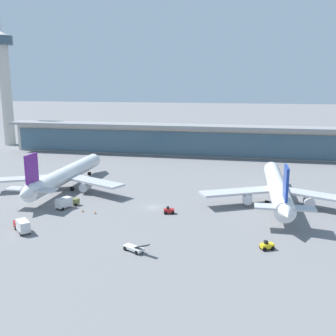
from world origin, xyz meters
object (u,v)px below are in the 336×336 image
Objects in this scene: airliner_centre_stand at (277,188)px; safety_cone_charlie at (83,211)px; service_truck_mid_apron_red at (22,225)px; control_tower at (5,79)px; service_truck_under_wing_yellow at (267,246)px; airliner_left_stand at (65,175)px; safety_cone_delta at (95,213)px; service_truck_on_taxiway_white at (134,248)px; service_truck_near_nose_red at (169,211)px; service_truck_by_tail_olive at (66,202)px.

airliner_centre_stand is 83.90× the size of safety_cone_charlie.
service_truck_mid_apron_red is 152.49m from control_tower.
control_tower is (-141.01, 120.72, 36.13)m from service_truck_under_wing_yellow.
control_tower is (-144.87, 86.25, 32.07)m from airliner_centre_stand.
airliner_left_stand is 1.00× the size of airliner_centre_stand.
service_truck_under_wing_yellow is 0.48× the size of service_truck_mid_apron_red.
safety_cone_charlie is at bearing 162.50° from service_truck_under_wing_yellow.
airliner_centre_stand is 71.02m from service_truck_mid_apron_red.
control_tower reaches higher than safety_cone_delta.
airliner_centre_stand is at bearing 83.61° from service_truck_under_wing_yellow.
service_truck_on_taxiway_white is 31.27m from safety_cone_charlie.
airliner_left_stand reaches higher than safety_cone_charlie.
safety_cone_charlie is (-23.80, -3.38, -0.56)m from service_truck_near_nose_red.
control_tower is at bearing 139.43° from service_truck_under_wing_yellow.
control_tower reaches higher than service_truck_by_tail_olive.
service_truck_under_wing_yellow is (64.79, -36.80, -4.06)m from airliner_left_stand.
service_truck_under_wing_yellow is at bearing -36.58° from service_truck_near_nose_red.
service_truck_mid_apron_red is 9.81× the size of safety_cone_delta.
safety_cone_charlie is at bearing -21.17° from service_truck_by_tail_olive.
airliner_left_stand is 21.34m from service_truck_by_tail_olive.
service_truck_on_taxiway_white is 9.52× the size of safety_cone_charlie.
safety_cone_charlie is at bearing -48.91° from control_tower.
service_truck_near_nose_red is at bearing 85.33° from service_truck_on_taxiway_white.
service_truck_near_nose_red is 0.47× the size of service_truck_mid_apron_red.
service_truck_by_tail_olive reaches higher than safety_cone_charlie.
service_truck_by_tail_olive is 138.37m from control_tower.
service_truck_on_taxiway_white reaches higher than service_truck_near_nose_red.
service_truck_near_nose_red reaches higher than safety_cone_delta.
control_tower reaches higher than service_truck_near_nose_red.
service_truck_mid_apron_red is 18.98m from safety_cone_charlie.
airliner_centre_stand is 7.70× the size of service_truck_by_tail_olive.
control_tower is (-83.82, 122.39, 35.31)m from service_truck_mid_apron_red.
control_tower is 147.47m from safety_cone_delta.
airliner_left_stand is 17.67× the size of service_truck_under_wing_yellow.
airliner_centre_stand is 171.62m from control_tower.
safety_cone_delta is (-17.65, 21.71, -0.49)m from service_truck_on_taxiway_white.
service_truck_near_nose_red is 25.99m from service_truck_on_taxiway_white.
service_truck_near_nose_red is (39.29, -17.88, -4.06)m from airliner_left_stand.
service_truck_near_nose_red is 31.75m from service_truck_under_wing_yellow.
service_truck_under_wing_yellow is 0.44× the size of service_truck_by_tail_olive.
service_truck_mid_apron_red is 19.65m from service_truck_by_tail_olive.
service_truck_by_tail_olive is at bearing 158.83° from safety_cone_charlie.
service_truck_under_wing_yellow is at bearing -17.91° from service_truck_by_tail_olive.
service_truck_on_taxiway_white is at bearing -41.85° from service_truck_by_tail_olive.
service_truck_mid_apron_red is (-31.69, -20.58, 0.82)m from service_truck_near_nose_red.
service_truck_mid_apron_red reaches higher than safety_cone_delta.
airliner_centre_stand is at bearing -1.94° from airliner_left_stand.
service_truck_mid_apron_red is 30.06m from service_truck_on_taxiway_white.
service_truck_mid_apron_red is at bearing -147.00° from service_truck_near_nose_red.
safety_cone_charlie is at bearing 133.90° from service_truck_on_taxiway_white.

